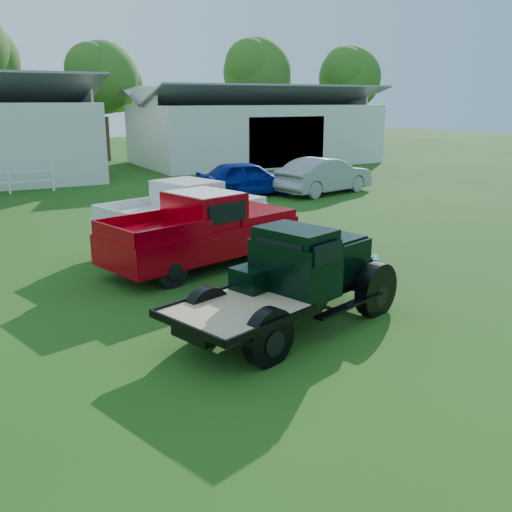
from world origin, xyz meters
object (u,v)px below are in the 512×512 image
red_pickup (201,229)px  misc_car_grey (325,176)px  vintage_flatbed (292,279)px  misc_car_blue (247,178)px  white_pickup (185,215)px

red_pickup → misc_car_grey: 13.28m
vintage_flatbed → misc_car_blue: vintage_flatbed is taller
red_pickup → misc_car_grey: red_pickup is taller
vintage_flatbed → misc_car_grey: bearing=35.1°
red_pickup → vintage_flatbed: bearing=-107.4°
white_pickup → misc_car_blue: bearing=34.3°
vintage_flatbed → misc_car_blue: 16.12m
vintage_flatbed → misc_car_blue: bearing=47.9°
vintage_flatbed → misc_car_blue: size_ratio=1.06×
misc_car_blue → misc_car_grey: size_ratio=0.92×
vintage_flatbed → red_pickup: size_ratio=0.90×
white_pickup → misc_car_grey: (9.66, 6.51, -0.14)m
misc_car_blue → white_pickup: bearing=146.0°
vintage_flatbed → red_pickup: (0.14, 4.77, 0.02)m
vintage_flatbed → white_pickup: (0.53, 6.95, -0.01)m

